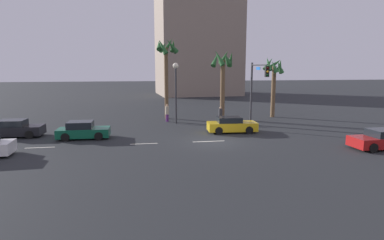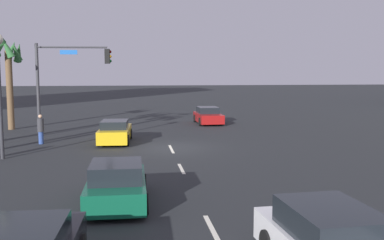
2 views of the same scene
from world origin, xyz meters
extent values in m
plane|color=#232628|center=(0.00, 0.00, 0.00)|extent=(220.00, 220.00, 0.00)
cube|color=silver|center=(-12.48, 0.00, 0.01)|extent=(1.96, 0.14, 0.01)
cube|color=silver|center=(-5.30, 0.00, 0.01)|extent=(1.98, 0.14, 0.01)
cube|color=silver|center=(-0.47, 0.00, 0.01)|extent=(2.43, 0.14, 0.01)
cube|color=maroon|center=(10.70, -3.99, 0.50)|extent=(4.03, 1.89, 0.68)
cube|color=black|center=(10.94, -3.98, 1.09)|extent=(1.95, 1.63, 0.49)
cylinder|color=black|center=(9.48, -4.87, 0.32)|extent=(0.64, 0.23, 0.64)
cylinder|color=black|center=(9.44, -3.16, 0.32)|extent=(0.64, 0.23, 0.64)
cylinder|color=black|center=(11.95, -4.81, 0.32)|extent=(0.64, 0.23, 0.64)
cylinder|color=black|center=(11.91, -3.11, 0.32)|extent=(0.64, 0.23, 0.64)
cube|color=black|center=(-15.58, -1.84, 1.19)|extent=(2.28, 1.70, 0.58)
cylinder|color=black|center=(-14.39, -2.62, 0.32)|extent=(0.65, 0.25, 0.64)
cube|color=#0F5138|center=(-9.92, 2.58, 0.49)|extent=(3.94, 1.81, 0.67)
cube|color=black|center=(-10.16, 2.58, 1.10)|extent=(1.90, 1.58, 0.54)
cylinder|color=black|center=(-8.70, 3.42, 0.32)|extent=(0.64, 0.22, 0.64)
cylinder|color=black|center=(-8.71, 1.73, 0.32)|extent=(0.64, 0.22, 0.64)
cylinder|color=black|center=(-11.14, 3.43, 0.32)|extent=(0.64, 0.22, 0.64)
cylinder|color=black|center=(-11.15, 1.75, 0.32)|extent=(0.64, 0.22, 0.64)
cube|color=gold|center=(2.24, 3.09, 0.52)|extent=(4.25, 1.92, 0.72)
cube|color=black|center=(1.99, 3.11, 1.11)|extent=(2.08, 1.60, 0.46)
cylinder|color=black|center=(3.57, 3.81, 0.32)|extent=(0.65, 0.26, 0.64)
cylinder|color=black|center=(3.48, 2.23, 0.32)|extent=(0.65, 0.26, 0.64)
cylinder|color=black|center=(1.00, 3.96, 0.32)|extent=(0.65, 0.26, 0.64)
cylinder|color=black|center=(0.90, 2.38, 0.32)|extent=(0.65, 0.26, 0.64)
cylinder|color=#38383D|center=(5.66, 8.11, 3.00)|extent=(0.20, 0.20, 6.00)
cylinder|color=#38383D|center=(5.55, 5.87, 5.75)|extent=(0.34, 4.48, 0.12)
cube|color=black|center=(5.44, 3.63, 5.17)|extent=(0.34, 0.34, 0.95)
sphere|color=#360503|center=(5.43, 3.45, 5.47)|extent=(0.20, 0.20, 0.20)
sphere|color=orange|center=(5.43, 3.45, 5.17)|extent=(0.20, 0.20, 0.20)
sphere|color=black|center=(5.43, 3.45, 4.87)|extent=(0.20, 0.20, 0.20)
cube|color=#1959B2|center=(5.56, 6.09, 5.43)|extent=(0.09, 1.10, 0.28)
cylinder|color=#2D2D33|center=(-2.01, 8.27, 2.70)|extent=(0.18, 0.18, 5.40)
cylinder|color=#2D478C|center=(2.28, 7.34, 0.36)|extent=(0.38, 0.38, 0.72)
cylinder|color=#333338|center=(2.28, 7.34, 1.11)|extent=(0.51, 0.51, 0.78)
sphere|color=tan|center=(2.28, 7.34, 1.61)|extent=(0.21, 0.21, 0.21)
cylinder|color=brown|center=(9.18, 10.80, 2.83)|extent=(0.47, 0.47, 5.66)
cone|color=#2D6633|center=(9.79, 10.70, 5.78)|extent=(0.72, 1.12, 1.35)
cone|color=#2D6633|center=(9.55, 11.40, 5.92)|extent=(1.53, 1.23, 1.32)
cone|color=#2D6633|center=(8.43, 10.67, 5.89)|extent=(0.73, 1.20, 1.63)
cone|color=#2D6633|center=(8.93, 10.19, 5.57)|extent=(1.18, 0.92, 1.43)
cone|color=#2D6633|center=(9.52, 10.16, 5.57)|extent=(1.36, 1.08, 1.52)
camera|label=1|loc=(-5.49, -23.19, 5.52)|focal=30.14mm
camera|label=2|loc=(-23.52, 2.05, 4.17)|focal=40.54mm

